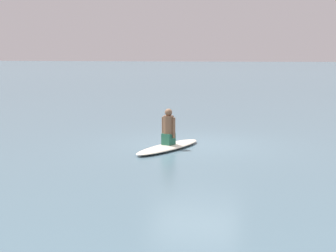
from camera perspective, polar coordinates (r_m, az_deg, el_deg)
ground_plane at (r=14.44m, az=3.09°, el=-2.06°), size 400.00×400.00×0.00m
surfboard at (r=13.68m, az=0.06°, el=-2.33°), size 2.83×1.46×0.13m
person_paddler at (r=13.60m, az=0.06°, el=-0.26°), size 0.38×0.42×0.96m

